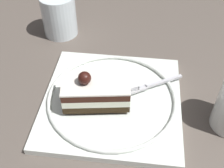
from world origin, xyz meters
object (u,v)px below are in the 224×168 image
at_px(dessert_plate, 112,100).
at_px(fork, 151,85).
at_px(drink_glass_near, 59,17).
at_px(cake_slice, 96,91).

bearing_deg(dessert_plate, fork, -54.02).
bearing_deg(drink_glass_near, dessert_plate, -134.47).
bearing_deg(drink_glass_near, cake_slice, -141.23).
xyz_separation_m(dessert_plate, drink_glass_near, (0.18, 0.19, 0.03)).
relative_size(dessert_plate, fork, 2.91).
distance_m(cake_slice, drink_glass_near, 0.26).
relative_size(dessert_plate, cake_slice, 2.26).
bearing_deg(fork, cake_slice, 127.00).
height_order(dessert_plate, cake_slice, cake_slice).
bearing_deg(dessert_plate, drink_glass_near, 45.53).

